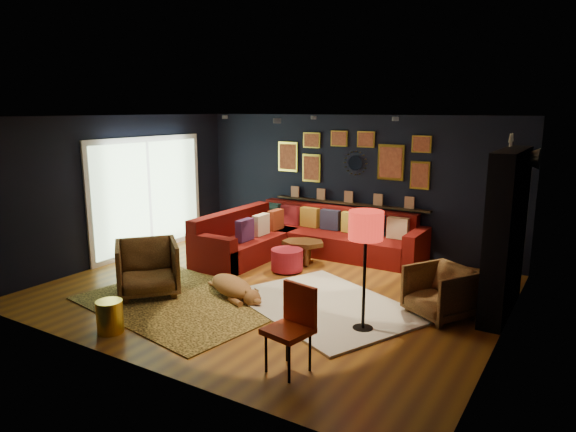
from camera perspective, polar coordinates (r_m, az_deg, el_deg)
The scene contains 20 objects.
floor at distance 7.92m, azimuth -1.67°, elevation -8.16°, with size 6.50×6.50×0.00m, color #995D1D.
room_walls at distance 7.53m, azimuth -1.74°, elevation 3.32°, with size 6.50×6.50×6.50m.
sectional at distance 9.60m, azimuth 1.16°, elevation -2.55°, with size 3.41×2.69×0.86m.
ledge at distance 9.96m, azimuth 6.77°, elevation 1.40°, with size 3.20×0.12×0.04m, color black.
gallery_wall at distance 9.87m, azimuth 6.91°, elevation 6.51°, with size 3.15×0.04×1.02m.
sunburst_mirror at distance 9.84m, azimuth 7.51°, elevation 5.85°, with size 0.47×0.16×0.47m.
fireplace at distance 7.38m, azimuth 22.96°, elevation -2.31°, with size 0.31×1.60×2.20m.
deer_head at distance 7.71m, azimuth 24.50°, elevation 5.90°, with size 0.50×0.28×0.45m.
sliding_door at distance 10.12m, azimuth -15.22°, elevation 2.27°, with size 0.06×2.80×2.20m.
ceiling_spots at distance 8.13m, azimuth 1.36°, elevation 10.79°, with size 3.30×2.50×0.06m.
shag_rug at distance 7.28m, azimuth 4.15°, elevation -9.88°, with size 2.50×1.82×0.03m, color silver.
leopard_rug at distance 7.55m, azimuth -11.66°, elevation -9.37°, with size 2.82×2.02×0.02m, color gold.
coffee_table at distance 9.09m, azimuth 1.67°, elevation -3.27°, with size 0.91×0.79×0.38m.
pouf at distance 8.70m, azimuth -0.12°, elevation -4.85°, with size 0.54×0.54×0.35m, color maroon.
armchair_left at distance 7.86m, azimuth -15.36°, elevation -5.33°, with size 0.87×0.81×0.89m, color #A46C34.
armchair_right at distance 7.09m, azimuth 16.57°, elevation -7.85°, with size 0.73×0.69×0.76m, color #A46C34.
gold_stool at distance 6.79m, azimuth -19.18°, elevation -10.51°, with size 0.32×0.32×0.40m, color yellow.
orange_chair at distance 5.45m, azimuth 0.57°, elevation -11.57°, with size 0.51×0.51×0.92m.
floor_lamp at distance 6.20m, azimuth 8.64°, elevation -1.68°, with size 0.42×0.42×1.52m.
dog at distance 7.61m, azimuth -6.31°, elevation -7.34°, with size 1.27×0.62×0.40m, color #B17340, non-canonical shape.
Camera 1 is at (4.09, -6.22, 2.70)m, focal length 32.00 mm.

